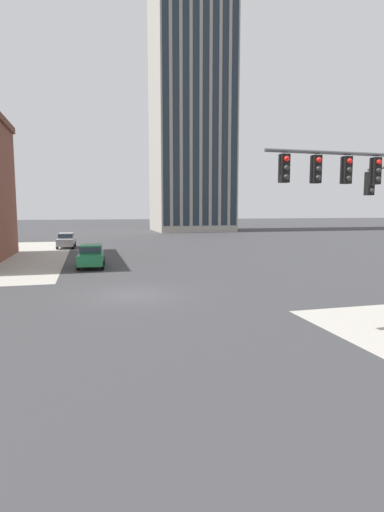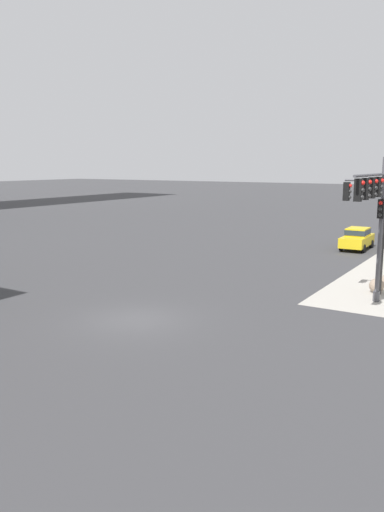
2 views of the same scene
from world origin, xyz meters
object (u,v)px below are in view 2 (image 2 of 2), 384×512
Objects in this scene: street_lamp_corner_near at (384,228)px; traffic_signal_main at (372,209)px; car_main_southbound_far at (357,238)px; bollard_sphere_curb_a at (377,286)px.

traffic_signal_main is at bearing 179.57° from street_lamp_corner_near.
traffic_signal_main is 1.56× the size of car_main_southbound_far.
street_lamp_corner_near is at bearing -161.17° from car_main_southbound_far.
bollard_sphere_curb_a is 0.17× the size of car_main_southbound_far.
traffic_signal_main is 1.26× the size of street_lamp_corner_near.
bollard_sphere_curb_a is 14.21m from car_main_southbound_far.
traffic_signal_main is 9.13× the size of bollard_sphere_curb_a.
car_main_southbound_far is (13.48, 4.48, 0.54)m from bollard_sphere_curb_a.
traffic_signal_main is at bearing -164.14° from car_main_southbound_far.
car_main_southbound_far is at bearing 18.38° from bollard_sphere_curb_a.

